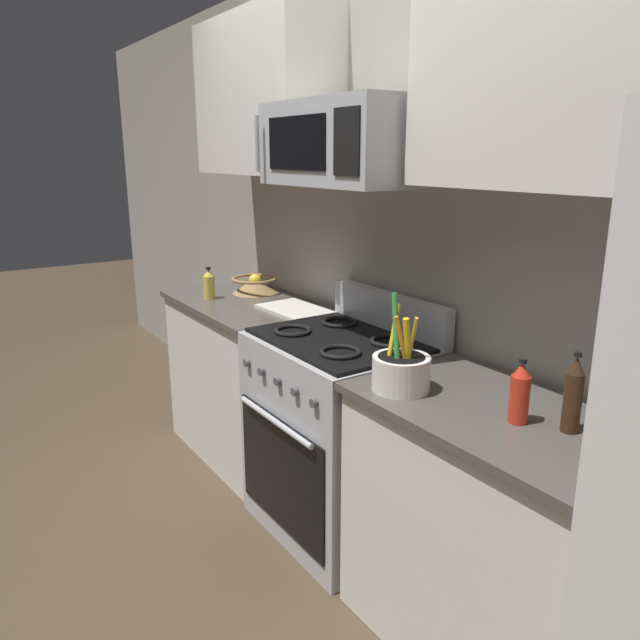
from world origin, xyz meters
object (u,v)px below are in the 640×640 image
at_px(microwave, 347,143).
at_px(bottle_oil, 209,284).
at_px(range_oven, 339,433).
at_px(fruit_basket, 255,284).
at_px(cutting_board, 295,310).
at_px(utensil_crock, 401,371).
at_px(bottle_soy, 573,395).
at_px(bottle_hot_sauce, 520,393).
at_px(prep_bowl, 620,440).

xyz_separation_m(microwave, bottle_oil, (-1.06, -0.17, -0.75)).
height_order(range_oven, fruit_basket, range_oven).
bearing_deg(cutting_board, microwave, -8.46).
relative_size(microwave, bottle_oil, 4.16).
distance_m(range_oven, utensil_crock, 0.78).
bearing_deg(bottle_soy, range_oven, -177.94).
distance_m(microwave, utensil_crock, 0.97).
height_order(microwave, bottle_oil, microwave).
bearing_deg(bottle_hot_sauce, bottle_oil, -177.06).
xyz_separation_m(range_oven, bottle_soy, (1.10, 0.04, 0.55)).
height_order(range_oven, microwave, microwave).
height_order(microwave, fruit_basket, microwave).
height_order(cutting_board, bottle_oil, bottle_oil).
xyz_separation_m(utensil_crock, bottle_oil, (-1.63, 0.01, 0.01)).
bearing_deg(utensil_crock, fruit_basket, 169.68).
height_order(range_oven, bottle_oil, same).
relative_size(bottle_hot_sauce, prep_bowl, 1.59).
bearing_deg(microwave, cutting_board, 171.54).
xyz_separation_m(bottle_soy, bottle_hot_sauce, (-0.13, -0.08, -0.02)).
relative_size(utensil_crock, bottle_oil, 1.90).
bearing_deg(bottle_soy, microwave, -179.32).
relative_size(utensil_crock, bottle_hot_sauce, 1.67).
bearing_deg(utensil_crock, bottle_soy, 20.29).
bearing_deg(utensil_crock, bottle_oil, 179.50).
xyz_separation_m(fruit_basket, prep_bowl, (2.29, -0.08, -0.03)).
height_order(range_oven, utensil_crock, utensil_crock).
bearing_deg(fruit_basket, bottle_hot_sauce, -5.01).
height_order(fruit_basket, prep_bowl, fruit_basket).
bearing_deg(utensil_crock, prep_bowl, 17.57).
xyz_separation_m(cutting_board, bottle_hot_sauce, (1.52, -0.14, 0.09)).
height_order(fruit_basket, bottle_oil, bottle_oil).
height_order(bottle_hot_sauce, bottle_oil, bottle_hot_sauce).
distance_m(microwave, prep_bowl, 1.48).
bearing_deg(bottle_oil, range_oven, 7.54).
distance_m(fruit_basket, bottle_hot_sauce, 2.03).
distance_m(microwave, fruit_basket, 1.31).
xyz_separation_m(microwave, prep_bowl, (1.24, 0.03, -0.80)).
xyz_separation_m(bottle_oil, prep_bowl, (2.30, 0.20, -0.06)).
xyz_separation_m(cutting_board, bottle_soy, (1.65, -0.07, 0.10)).
distance_m(utensil_crock, prep_bowl, 0.70).
xyz_separation_m(utensil_crock, fruit_basket, (-1.62, 0.30, -0.01)).
bearing_deg(fruit_basket, utensil_crock, -10.32).
bearing_deg(fruit_basket, microwave, -6.23).
xyz_separation_m(range_oven, utensil_crock, (0.57, -0.15, 0.50)).
xyz_separation_m(range_oven, bottle_oil, (-1.06, -0.14, 0.52)).
xyz_separation_m(range_oven, prep_bowl, (1.24, 0.06, 0.46)).
bearing_deg(bottle_soy, cutting_board, 177.60).
relative_size(microwave, fruit_basket, 2.83).
relative_size(range_oven, fruit_basket, 4.13).
relative_size(fruit_basket, bottle_soy, 1.08).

